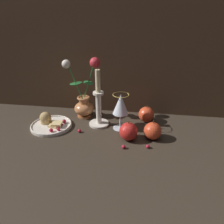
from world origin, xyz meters
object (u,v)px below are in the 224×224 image
plate_with_pastries (50,123)px  candlestick (99,107)px  apple_beside_vase (128,131)px  apple_at_table_edge (146,114)px  wine_glass (121,106)px  apple_near_glass (153,131)px  vase (84,100)px

plate_with_pastries → candlestick: size_ratio=0.68×
apple_beside_vase → apple_at_table_edge: 0.19m
wine_glass → candlestick: candlestick is taller
wine_glass → apple_at_table_edge: wine_glass is taller
candlestick → apple_beside_vase: size_ratio=3.11×
apple_beside_vase → plate_with_pastries: bearing=171.1°
apple_at_table_edge → apple_near_glass: bearing=-80.1°
candlestick → apple_near_glass: candlestick is taller
wine_glass → apple_at_table_edge: (0.12, 0.09, -0.08)m
vase → plate_with_pastries: bearing=-136.9°
vase → wine_glass: (0.20, -0.10, 0.02)m
wine_glass → apple_beside_vase: wine_glass is taller
candlestick → apple_beside_vase: bearing=-36.3°
plate_with_pastries → apple_at_table_edge: (0.45, 0.12, 0.02)m
wine_glass → apple_beside_vase: size_ratio=1.89×
vase → candlestick: bearing=-40.9°
vase → plate_with_pastries: 0.20m
apple_near_glass → apple_at_table_edge: (-0.03, 0.16, 0.00)m
vase → candlestick: size_ratio=1.08×
vase → apple_at_table_edge: size_ratio=3.43×
vase → apple_beside_vase: size_ratio=3.36×
candlestick → apple_at_table_edge: candlestick is taller
apple_beside_vase → candlestick: bearing=143.7°
candlestick → apple_at_table_edge: 0.24m
apple_at_table_edge → wine_glass: bearing=-144.2°
wine_glass → apple_beside_vase: 0.13m
plate_with_pastries → candlestick: candlestick is taller
apple_near_glass → apple_at_table_edge: same height
vase → plate_with_pastries: (-0.14, -0.13, -0.08)m
plate_with_pastries → apple_near_glass: bearing=-4.5°
plate_with_pastries → wine_glass: size_ratio=1.12×
wine_glass → apple_near_glass: bearing=-25.1°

